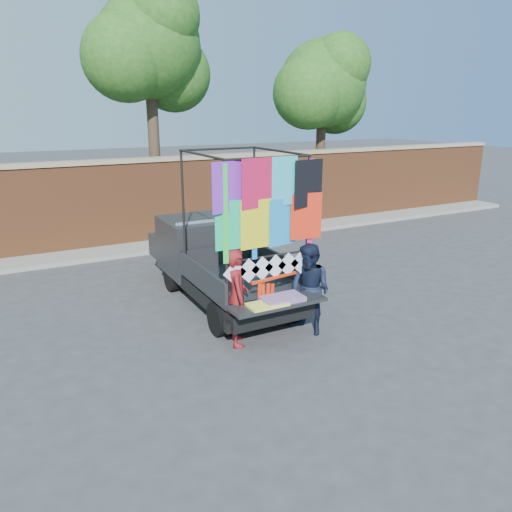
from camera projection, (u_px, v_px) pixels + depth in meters
name	position (u px, v px, depth m)	size (l,w,h in m)	color
ground	(239.00, 329.00, 9.47)	(90.00, 90.00, 0.00)	#38383A
brick_wall	(137.00, 201.00, 15.02)	(30.00, 0.45, 2.61)	brown
curb	(146.00, 247.00, 14.79)	(30.00, 1.20, 0.12)	gray
tree_mid	(150.00, 51.00, 15.17)	(4.20, 3.30, 7.73)	#38281C
tree_right	(324.00, 87.00, 18.36)	(4.20, 3.30, 6.62)	#38281C
pickup_truck	(212.00, 258.00, 11.09)	(2.07, 5.20, 3.27)	black
woman	(237.00, 297.00, 8.67)	(0.64, 0.42, 1.76)	maroon
man	(310.00, 289.00, 9.13)	(0.83, 0.64, 1.70)	black
streamer_bundle	(269.00, 290.00, 8.81)	(1.00, 0.21, 0.69)	red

